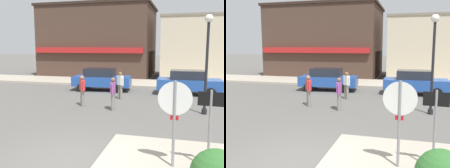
{
  "view_description": "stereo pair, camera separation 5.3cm",
  "coord_description": "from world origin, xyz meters",
  "views": [
    {
      "loc": [
        2.83,
        -6.17,
        3.12
      ],
      "look_at": [
        -0.06,
        4.5,
        1.5
      ],
      "focal_mm": 42.0,
      "sensor_mm": 36.0,
      "label": 1
    },
    {
      "loc": [
        2.88,
        -6.15,
        3.12
      ],
      "look_at": [
        -0.06,
        4.5,
        1.5
      ],
      "focal_mm": 42.0,
      "sensor_mm": 36.0,
      "label": 2
    }
  ],
  "objects": [
    {
      "name": "kerb_far",
      "position": [
        0.0,
        14.96,
        0.07
      ],
      "size": [
        80.0,
        4.0,
        0.15
      ],
      "primitive_type": "cube",
      "color": "#A89E8C",
      "rests_on": "ground"
    },
    {
      "name": "lamp_post",
      "position": [
        3.86,
        6.27,
        2.96
      ],
      "size": [
        0.36,
        0.36,
        4.54
      ],
      "color": "black",
      "rests_on": "ground"
    },
    {
      "name": "building_storefront_left_near",
      "position": [
        4.63,
        20.12,
        2.91
      ],
      "size": [
        7.66,
        6.3,
        5.8
      ],
      "color": "beige",
      "rests_on": "ground"
    },
    {
      "name": "one_way_sign",
      "position": [
        3.5,
        0.25,
        1.33
      ],
      "size": [
        0.6,
        0.07,
        2.1
      ],
      "color": "gray",
      "rests_on": "ground"
    },
    {
      "name": "building_corner_shop",
      "position": [
        -5.79,
        20.88,
        3.59
      ],
      "size": [
        11.29,
        8.34,
        7.17
      ],
      "color": "#473328",
      "rests_on": "ground"
    },
    {
      "name": "ground_plane",
      "position": [
        0.0,
        0.0,
        0.0
      ],
      "size": [
        160.0,
        160.0,
        0.0
      ],
      "primitive_type": "plane",
      "color": "#5B5954"
    },
    {
      "name": "pedestrian_crossing_far",
      "position": [
        -2.13,
        6.27,
        0.87
      ],
      "size": [
        0.4,
        0.49,
        1.61
      ],
      "color": "gray",
      "rests_on": "ground"
    },
    {
      "name": "pedestrian_crossing_near",
      "position": [
        -0.67,
        8.57,
        0.87
      ],
      "size": [
        0.48,
        0.42,
        1.61
      ],
      "color": "gray",
      "rests_on": "ground"
    },
    {
      "name": "parked_car_nearest",
      "position": [
        -2.65,
        11.22,
        0.81
      ],
      "size": [
        4.13,
        2.13,
        1.56
      ],
      "color": "#234C9E",
      "rests_on": "ground"
    },
    {
      "name": "parked_car_second",
      "position": [
        3.22,
        11.17,
        0.81
      ],
      "size": [
        4.03,
        1.94,
        1.56
      ],
      "color": "#234C9E",
      "rests_on": "ground"
    },
    {
      "name": "pedestrian_kerb_side",
      "position": [
        -0.38,
        5.84,
        0.87
      ],
      "size": [
        0.27,
        0.56,
        1.61
      ],
      "color": "gray",
      "rests_on": "ground"
    },
    {
      "name": "stop_sign",
      "position": [
        2.68,
        0.17,
        1.52
      ],
      "size": [
        0.82,
        0.08,
        2.3
      ],
      "color": "gray",
      "rests_on": "ground"
    }
  ]
}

